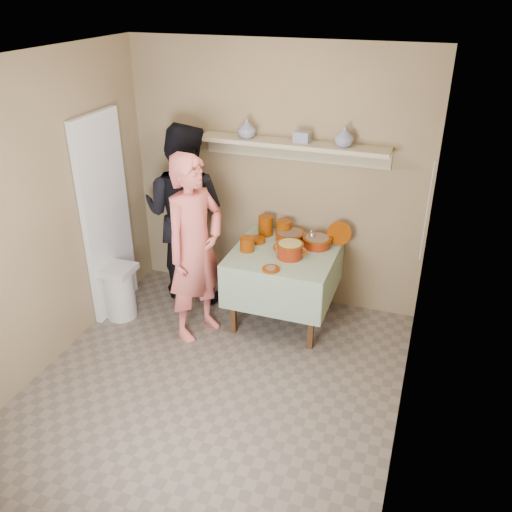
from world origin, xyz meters
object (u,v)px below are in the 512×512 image
at_px(person_helper, 185,213).
at_px(serving_table, 284,262).
at_px(person_cook, 195,249).
at_px(cazuela_rice, 290,249).
at_px(trash_bin, 120,291).

xyz_separation_m(person_helper, serving_table, (1.12, -0.17, -0.28)).
height_order(person_cook, serving_table, person_cook).
bearing_deg(serving_table, person_helper, 171.12).
xyz_separation_m(serving_table, cazuela_rice, (0.08, -0.10, 0.20)).
bearing_deg(cazuela_rice, person_helper, 167.03).
xyz_separation_m(person_cook, person_helper, (-0.42, 0.65, 0.04)).
bearing_deg(cazuela_rice, serving_table, 128.29).
bearing_deg(person_cook, person_helper, 54.13).
distance_m(cazuela_rice, trash_bin, 1.77).
height_order(serving_table, trash_bin, serving_table).
relative_size(person_cook, trash_bin, 3.17).
height_order(person_cook, trash_bin, person_cook).
bearing_deg(person_helper, serving_table, 171.03).
distance_m(person_helper, trash_bin, 1.02).
distance_m(person_cook, person_helper, 0.77).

